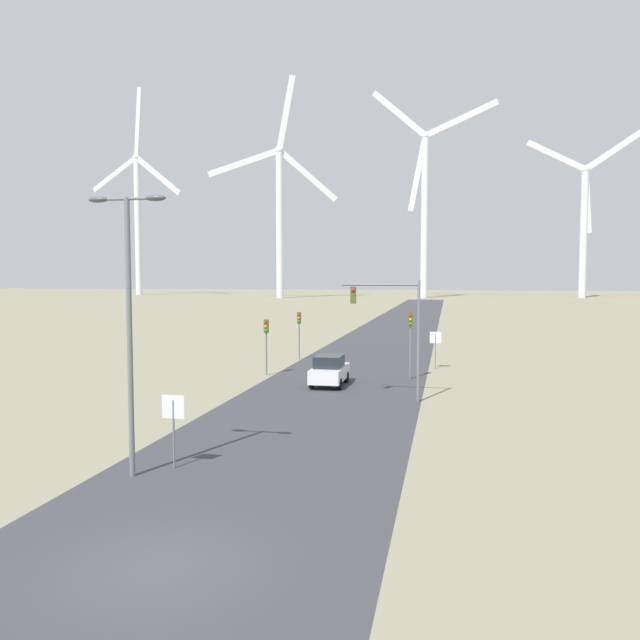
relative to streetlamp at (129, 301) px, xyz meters
The scene contains 14 objects.
ground_plane 8.92m from the streetlamp, 56.61° to the right, with size 600.00×600.00×0.00m, color gray.
road_surface 42.85m from the streetlamp, 84.93° to the left, with size 10.00×240.00×0.01m.
streetlamp is the anchor object (origin of this frame).
stop_sign_near 4.23m from the streetlamp, 47.40° to the left, with size 0.81×0.07×2.53m.
stop_sign_far 28.13m from the streetlamp, 70.70° to the left, with size 0.81×0.07×2.63m.
traffic_light_post_near_left 21.36m from the streetlamp, 94.63° to the left, with size 0.28×0.34×3.71m.
traffic_light_post_near_right 22.87m from the streetlamp, 70.11° to the left, with size 0.28×0.34×4.27m.
traffic_light_post_mid_left 29.51m from the streetlamp, 92.87° to the left, with size 0.28×0.33×3.74m.
traffic_light_mast_overhead 15.94m from the streetlamp, 62.97° to the left, with size 4.10×0.35×6.35m.
car_approaching 18.97m from the streetlamp, 80.20° to the left, with size 1.88×4.10×1.83m.
wind_turbine_far_left 214.59m from the streetlamp, 117.78° to the left, with size 40.71×13.22×73.00m.
wind_turbine_left 174.13m from the streetlamp, 103.74° to the left, with size 38.04×12.07×67.48m.
wind_turbine_center 180.40m from the streetlamp, 89.22° to the left, with size 38.41×12.51×65.65m.
wind_turbine_right 195.76m from the streetlamp, 74.91° to the left, with size 34.26×4.87×51.13m.
Camera 1 is at (6.32, -12.66, 6.52)m, focal length 35.00 mm.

